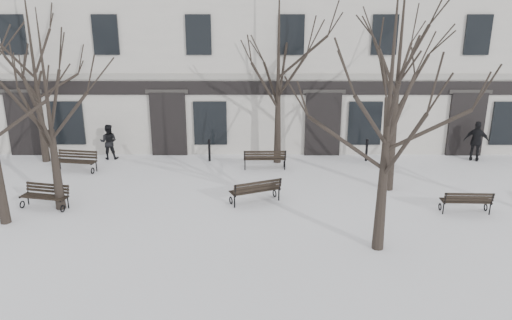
{
  "coord_description": "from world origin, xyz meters",
  "views": [
    {
      "loc": [
        0.55,
        -14.08,
        6.8
      ],
      "look_at": [
        0.49,
        3.0,
        1.33
      ],
      "focal_mm": 35.0,
      "sensor_mm": 36.0,
      "label": 1
    }
  ],
  "objects_px": {
    "bench_1": "(256,190)",
    "tree_1": "(46,88)",
    "bench_2": "(466,201)",
    "bench_3": "(76,160)",
    "bench_0": "(45,195)",
    "bench_4": "(265,158)",
    "tree_2": "(391,84)"
  },
  "relations": [
    {
      "from": "tree_2",
      "to": "bench_3",
      "type": "height_order",
      "value": "tree_2"
    },
    {
      "from": "bench_1",
      "to": "bench_3",
      "type": "relative_size",
      "value": 1.04
    },
    {
      "from": "bench_3",
      "to": "bench_4",
      "type": "relative_size",
      "value": 1.0
    },
    {
      "from": "bench_4",
      "to": "bench_1",
      "type": "bearing_deg",
      "value": 83.18
    },
    {
      "from": "tree_1",
      "to": "bench_3",
      "type": "bearing_deg",
      "value": 101.53
    },
    {
      "from": "bench_3",
      "to": "bench_0",
      "type": "bearing_deg",
      "value": -77.07
    },
    {
      "from": "tree_1",
      "to": "tree_2",
      "type": "distance_m",
      "value": 10.61
    },
    {
      "from": "bench_1",
      "to": "bench_4",
      "type": "distance_m",
      "value": 3.72
    },
    {
      "from": "tree_2",
      "to": "bench_1",
      "type": "bearing_deg",
      "value": 136.35
    },
    {
      "from": "bench_1",
      "to": "bench_4",
      "type": "bearing_deg",
      "value": -118.99
    },
    {
      "from": "tree_2",
      "to": "bench_4",
      "type": "relative_size",
      "value": 4.24
    },
    {
      "from": "bench_1",
      "to": "tree_1",
      "type": "bearing_deg",
      "value": -19.13
    },
    {
      "from": "bench_1",
      "to": "bench_2",
      "type": "height_order",
      "value": "bench_1"
    },
    {
      "from": "bench_1",
      "to": "bench_3",
      "type": "bearing_deg",
      "value": -47.89
    },
    {
      "from": "bench_0",
      "to": "bench_3",
      "type": "xyz_separation_m",
      "value": [
        -0.27,
        3.85,
        0.02
      ]
    },
    {
      "from": "tree_1",
      "to": "bench_0",
      "type": "xyz_separation_m",
      "value": [
        -0.52,
        0.06,
        -3.69
      ]
    },
    {
      "from": "bench_0",
      "to": "bench_4",
      "type": "distance_m",
      "value": 8.63
    },
    {
      "from": "bench_1",
      "to": "bench_3",
      "type": "distance_m",
      "value": 8.23
    },
    {
      "from": "tree_2",
      "to": "bench_2",
      "type": "bearing_deg",
      "value": 35.48
    },
    {
      "from": "bench_3",
      "to": "tree_1",
      "type": "bearing_deg",
      "value": -69.61
    },
    {
      "from": "tree_2",
      "to": "bench_0",
      "type": "bearing_deg",
      "value": 164.75
    },
    {
      "from": "bench_3",
      "to": "bench_4",
      "type": "height_order",
      "value": "bench_4"
    },
    {
      "from": "bench_1",
      "to": "bench_4",
      "type": "height_order",
      "value": "bench_1"
    },
    {
      "from": "tree_1",
      "to": "bench_4",
      "type": "distance_m",
      "value": 8.98
    },
    {
      "from": "bench_0",
      "to": "bench_1",
      "type": "distance_m",
      "value": 7.22
    },
    {
      "from": "tree_1",
      "to": "bench_2",
      "type": "relative_size",
      "value": 4.05
    },
    {
      "from": "bench_3",
      "to": "bench_2",
      "type": "bearing_deg",
      "value": -7.56
    },
    {
      "from": "bench_4",
      "to": "bench_3",
      "type": "bearing_deg",
      "value": 0.87
    },
    {
      "from": "tree_1",
      "to": "bench_0",
      "type": "bearing_deg",
      "value": 173.11
    },
    {
      "from": "bench_1",
      "to": "bench_2",
      "type": "distance_m",
      "value": 7.07
    },
    {
      "from": "bench_3",
      "to": "bench_4",
      "type": "distance_m",
      "value": 7.85
    },
    {
      "from": "tree_1",
      "to": "bench_2",
      "type": "bearing_deg",
      "value": -1.52
    }
  ]
}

